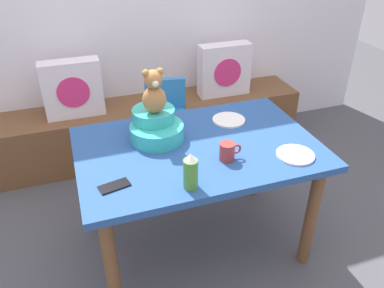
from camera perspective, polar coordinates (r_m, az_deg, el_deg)
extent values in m
plane|color=#4C4C51|center=(2.59, 0.74, -14.26)|extent=(8.00, 8.00, 0.00)
cube|color=brown|center=(3.36, -5.98, 2.49)|extent=(2.60, 0.44, 0.46)
cube|color=silver|center=(3.09, -17.22, 7.79)|extent=(0.44, 0.14, 0.44)
cylinder|color=#E02D72|center=(3.02, -17.12, 7.26)|extent=(0.24, 0.01, 0.24)
cube|color=silver|center=(3.34, 4.79, 10.87)|extent=(0.44, 0.14, 0.44)
cylinder|color=#E02D72|center=(3.28, 5.30, 10.43)|extent=(0.24, 0.01, 0.24)
cube|color=#264C8C|center=(2.13, 0.87, -0.65)|extent=(1.32, 0.87, 0.04)
cylinder|color=brown|center=(2.02, -11.79, -17.44)|extent=(0.07, 0.07, 0.70)
cylinder|color=brown|center=(2.34, 17.20, -10.18)|extent=(0.07, 0.07, 0.70)
cylinder|color=brown|center=(2.54, -14.16, -5.99)|extent=(0.07, 0.07, 0.70)
cylinder|color=brown|center=(2.80, 9.45, -1.48)|extent=(0.07, 0.07, 0.70)
cylinder|color=#2672B2|center=(2.85, -3.68, 3.33)|extent=(0.34, 0.34, 0.10)
cube|color=#2672B2|center=(2.90, -3.98, 7.41)|extent=(0.30, 0.11, 0.24)
cube|color=white|center=(2.66, -3.45, 2.74)|extent=(0.33, 0.26, 0.02)
cylinder|color=silver|center=(2.85, -5.44, -3.34)|extent=(0.03, 0.03, 0.46)
cylinder|color=silver|center=(2.91, -0.09, -2.34)|extent=(0.03, 0.03, 0.46)
cylinder|color=silver|center=(3.08, -6.71, -0.51)|extent=(0.03, 0.03, 0.46)
cylinder|color=silver|center=(3.14, -1.74, 0.37)|extent=(0.03, 0.03, 0.46)
cylinder|color=#32B0A6|center=(2.16, -5.20, 1.75)|extent=(0.30, 0.30, 0.09)
cylinder|color=#32B0A6|center=(2.17, -5.69, 4.32)|extent=(0.24, 0.24, 0.07)
ellipsoid|color=#AB723D|center=(2.09, -5.58, 6.53)|extent=(0.13, 0.11, 0.15)
sphere|color=#AB723D|center=(2.04, -5.75, 9.51)|extent=(0.10, 0.10, 0.10)
sphere|color=beige|center=(2.01, -5.45, 8.88)|extent=(0.04, 0.04, 0.04)
sphere|color=#AB723D|center=(2.02, -6.86, 10.34)|extent=(0.04, 0.04, 0.04)
sphere|color=#AB723D|center=(2.04, -4.77, 10.63)|extent=(0.04, 0.04, 0.04)
cylinder|color=#4C8C33|center=(1.77, -0.20, -4.44)|extent=(0.07, 0.07, 0.15)
cone|color=white|center=(1.72, -0.21, -1.94)|extent=(0.06, 0.06, 0.03)
cylinder|color=#9E332D|center=(1.99, 5.19, -1.11)|extent=(0.08, 0.08, 0.09)
torus|color=#9E332D|center=(2.00, 6.57, -0.74)|extent=(0.06, 0.01, 0.06)
cylinder|color=white|center=(2.37, 5.45, 3.56)|extent=(0.20, 0.20, 0.01)
cylinder|color=white|center=(2.10, 15.02, -1.55)|extent=(0.20, 0.20, 0.01)
cube|color=black|center=(1.85, -11.40, -6.10)|extent=(0.16, 0.10, 0.01)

